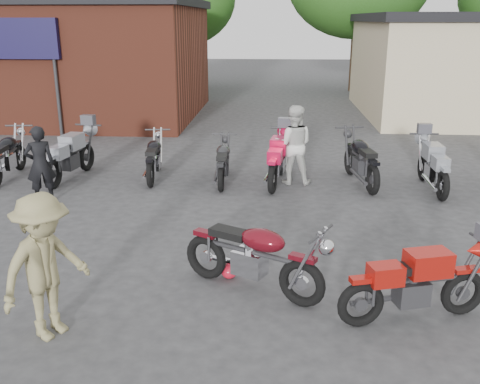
# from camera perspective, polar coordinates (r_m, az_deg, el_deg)

# --- Properties ---
(ground) EXTENTS (90.00, 90.00, 0.00)m
(ground) POSITION_cam_1_polar(r_m,az_deg,el_deg) (7.32, 2.88, -11.14)
(ground) COLOR #313133
(brick_building) EXTENTS (12.00, 8.00, 4.00)m
(brick_building) POSITION_cam_1_polar(r_m,az_deg,el_deg) (22.38, -20.65, 12.86)
(brick_building) COLOR maroon
(brick_building) RESTS_ON ground
(tree_0) EXTENTS (6.56, 6.56, 8.20)m
(tree_0) POSITION_cam_1_polar(r_m,az_deg,el_deg) (31.69, -23.71, 17.52)
(tree_0) COLOR #255115
(tree_0) RESTS_ON ground
(tree_1) EXTENTS (5.92, 5.92, 7.40)m
(tree_1) POSITION_cam_1_polar(r_m,az_deg,el_deg) (28.85, -6.64, 18.13)
(tree_1) COLOR #255115
(tree_1) RESTS_ON ground
(tree_2) EXTENTS (7.04, 7.04, 8.80)m
(tree_2) POSITION_cam_1_polar(r_m,az_deg,el_deg) (28.68, 12.39, 19.26)
(tree_2) COLOR #255115
(tree_2) RESTS_ON ground
(vintage_motorcycle) EXTENTS (2.15, 1.58, 1.20)m
(vintage_motorcycle) POSITION_cam_1_polar(r_m,az_deg,el_deg) (7.18, 1.55, -6.37)
(vintage_motorcycle) COLOR #540A13
(vintage_motorcycle) RESTS_ON ground
(sportbike) EXTENTS (1.98, 1.11, 1.09)m
(sportbike) POSITION_cam_1_polar(r_m,az_deg,el_deg) (6.91, 18.43, -8.89)
(sportbike) COLOR #A4140D
(sportbike) RESTS_ON ground
(helmet) EXTENTS (0.27, 0.27, 0.21)m
(helmet) POSITION_cam_1_polar(r_m,az_deg,el_deg) (7.76, -1.16, -8.45)
(helmet) COLOR red
(helmet) RESTS_ON ground
(person_dark) EXTENTS (0.68, 0.61, 1.57)m
(person_dark) POSITION_cam_1_polar(r_m,az_deg,el_deg) (11.46, -20.55, 2.78)
(person_dark) COLOR black
(person_dark) RESTS_ON ground
(person_light) EXTENTS (0.91, 0.73, 1.77)m
(person_light) POSITION_cam_1_polar(r_m,az_deg,el_deg) (12.02, 5.73, 5.03)
(person_light) COLOR silver
(person_light) RESTS_ON ground
(person_tan) EXTENTS (1.14, 1.31, 1.75)m
(person_tan) POSITION_cam_1_polar(r_m,az_deg,el_deg) (6.52, -20.08, -7.51)
(person_tan) COLOR #898054
(person_tan) RESTS_ON ground
(row_bike_0) EXTENTS (0.89, 2.14, 1.21)m
(row_bike_0) POSITION_cam_1_polar(r_m,az_deg,el_deg) (13.52, -23.61, 3.82)
(row_bike_0) COLOR black
(row_bike_0) RESTS_ON ground
(row_bike_1) EXTENTS (1.00, 2.21, 1.24)m
(row_bike_1) POSITION_cam_1_polar(r_m,az_deg,el_deg) (12.95, -17.65, 3.99)
(row_bike_1) COLOR #9B9EA9
(row_bike_1) RESTS_ON ground
(row_bike_2) EXTENTS (0.81, 1.96, 1.11)m
(row_bike_2) POSITION_cam_1_polar(r_m,az_deg,el_deg) (12.57, -9.16, 3.91)
(row_bike_2) COLOR black
(row_bike_2) RESTS_ON ground
(row_bike_3) EXTENTS (0.67, 1.86, 1.07)m
(row_bike_3) POSITION_cam_1_polar(r_m,az_deg,el_deg) (12.09, -1.83, 3.47)
(row_bike_3) COLOR #242426
(row_bike_3) RESTS_ON ground
(row_bike_4) EXTENTS (1.00, 2.19, 1.22)m
(row_bike_4) POSITION_cam_1_polar(r_m,az_deg,el_deg) (12.06, 4.11, 3.78)
(row_bike_4) COLOR #CC113E
(row_bike_4) RESTS_ON ground
(row_bike_5) EXTENTS (1.06, 2.24, 1.25)m
(row_bike_5) POSITION_cam_1_polar(r_m,az_deg,el_deg) (12.27, 12.78, 3.67)
(row_bike_5) COLOR black
(row_bike_5) RESTS_ON ground
(row_bike_6) EXTENTS (0.69, 2.05, 1.18)m
(row_bike_6) POSITION_cam_1_polar(r_m,az_deg,el_deg) (12.29, 19.92, 2.91)
(row_bike_6) COLOR gray
(row_bike_6) RESTS_ON ground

